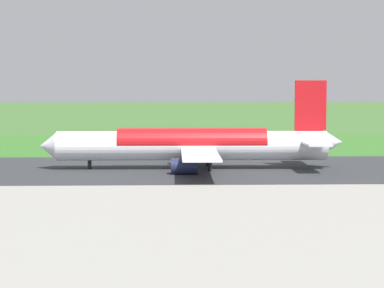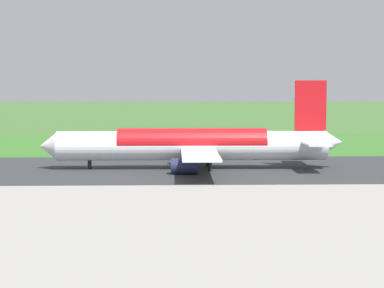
# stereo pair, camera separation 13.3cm
# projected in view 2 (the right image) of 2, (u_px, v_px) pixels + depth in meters

# --- Properties ---
(ground_plane) EXTENTS (800.00, 800.00, 0.00)m
(ground_plane) POSITION_uv_depth(u_px,v_px,m) (117.00, 169.00, 131.69)
(ground_plane) COLOR #3D662D
(runway_asphalt) EXTENTS (600.00, 41.18, 0.06)m
(runway_asphalt) POSITION_uv_depth(u_px,v_px,m) (117.00, 169.00, 131.69)
(runway_asphalt) COLOR #2D3033
(runway_asphalt) RESTS_ON ground
(apron_concrete) EXTENTS (440.00, 110.00, 0.05)m
(apron_concrete) POSITION_uv_depth(u_px,v_px,m) (67.00, 255.00, 67.05)
(apron_concrete) COLOR gray
(apron_concrete) RESTS_ON ground
(grass_verge_foreground) EXTENTS (600.00, 80.00, 0.04)m
(grass_verge_foreground) POSITION_uv_depth(u_px,v_px,m) (129.00, 148.00, 172.63)
(grass_verge_foreground) COLOR #346B27
(grass_verge_foreground) RESTS_ON ground
(airliner_main) EXTENTS (53.98, 44.04, 15.88)m
(airliner_main) POSITION_uv_depth(u_px,v_px,m) (194.00, 145.00, 131.75)
(airliner_main) COLOR white
(airliner_main) RESTS_ON ground
(no_stopping_sign) EXTENTS (0.60, 0.10, 2.97)m
(no_stopping_sign) POSITION_uv_depth(u_px,v_px,m) (130.00, 142.00, 168.03)
(no_stopping_sign) COLOR slate
(no_stopping_sign) RESTS_ON ground
(traffic_cone_orange) EXTENTS (0.40, 0.40, 0.55)m
(traffic_cone_orange) POSITION_uv_depth(u_px,v_px,m) (111.00, 146.00, 173.98)
(traffic_cone_orange) COLOR orange
(traffic_cone_orange) RESTS_ON ground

